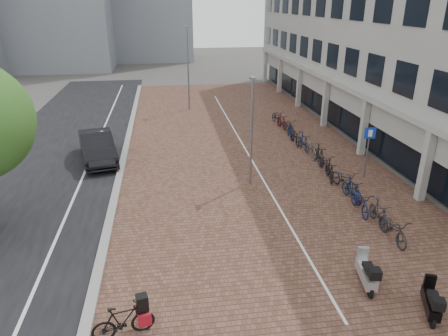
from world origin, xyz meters
TOP-DOWN VIEW (x-y plane):
  - ground at (0.00, 0.00)m, footprint 140.00×140.00m
  - plaza_brick at (2.00, 12.00)m, footprint 14.50×42.00m
  - street_asphalt at (-9.00, 12.00)m, footprint 8.00×50.00m
  - curb at (-5.10, 12.00)m, footprint 0.35×42.00m
  - lane_line at (-7.00, 12.00)m, footprint 0.12×44.00m
  - parking_line at (2.20, 12.00)m, footprint 0.10×30.00m
  - office_building at (12.97, 16.00)m, footprint 8.40×40.00m
  - car_dark at (-6.50, 11.32)m, footprint 2.86×5.26m
  - hero_bike at (-4.00, -2.47)m, footprint 1.78×0.84m
  - scooter_front at (3.50, -1.40)m, footprint 0.79×1.68m
  - scooter_mid at (4.75, -2.91)m, footprint 1.04×1.58m
  - parking_sign at (7.44, 6.74)m, footprint 0.57×0.11m
  - lamp_near at (1.47, 6.97)m, footprint 0.12×0.12m
  - lamp_far at (-0.55, 22.39)m, footprint 0.12×0.12m
  - bike_row at (5.69, 9.05)m, footprint 1.25×18.10m

SIDE VIEW (x-z plane):
  - ground at x=0.00m, z-range 0.00..0.00m
  - street_asphalt at x=-9.00m, z-range -0.01..0.02m
  - plaza_brick at x=2.00m, z-range -0.01..0.03m
  - lane_line at x=-7.00m, z-range 0.02..0.02m
  - parking_line at x=2.20m, z-range 0.03..0.04m
  - curb at x=-5.10m, z-range 0.00..0.14m
  - scooter_mid at x=4.75m, z-range 0.00..1.04m
  - bike_row at x=5.69m, z-range 0.00..1.05m
  - hero_bike at x=-4.00m, z-range -0.07..1.14m
  - scooter_front at x=3.50m, z-range 0.00..1.11m
  - car_dark at x=-6.50m, z-range 0.00..1.64m
  - parking_sign at x=7.44m, z-range 0.50..3.21m
  - lamp_near at x=1.47m, z-range 0.00..5.25m
  - lamp_far at x=-0.55m, z-range 0.00..6.62m
  - office_building at x=12.97m, z-range 0.94..15.94m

